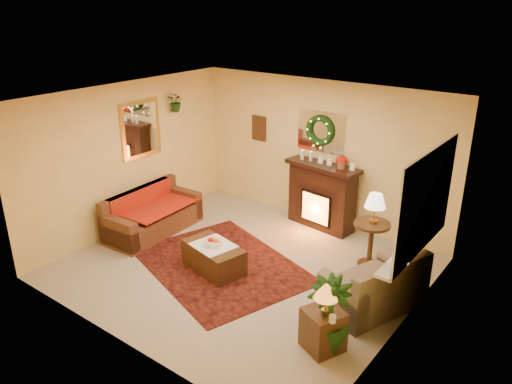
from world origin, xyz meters
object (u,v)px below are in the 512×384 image
Objects in this scene: side_table_round at (370,246)px; end_table_square at (323,329)px; coffee_table at (214,257)px; sofa at (153,209)px; loveseat at (374,279)px; fireplace at (322,198)px.

side_table_round reaches higher than end_table_square.
coffee_table is (-2.25, 0.59, -0.06)m from end_table_square.
sofa is at bearing -161.12° from side_table_round.
loveseat reaches higher than side_table_round.
end_table_square reaches higher than coffee_table.
loveseat is 1.17m from end_table_square.
coffee_table is (-0.52, -2.34, -0.34)m from fireplace.
sofa is 1.45× the size of fireplace.
end_table_square is (1.73, -2.93, -0.28)m from fireplace.
coffee_table is (-2.34, -0.57, -0.21)m from loveseat.
sofa is 3.00m from fireplace.
fireplace reaches higher than coffee_table.
end_table_square is (0.41, -2.15, -0.05)m from side_table_round.
side_table_round is 0.74× the size of coffee_table.
fireplace is 1.69× the size of side_table_round.
side_table_round is 2.41m from coffee_table.
fireplace is (2.24, 1.99, 0.12)m from sofa.
side_table_round is 1.40× the size of end_table_square.
fireplace is 1.25× the size of coffee_table.
sofa reaches higher than loveseat.
sofa is at bearing -178.69° from coffee_table.
end_table_square is at bearing -74.89° from loveseat.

